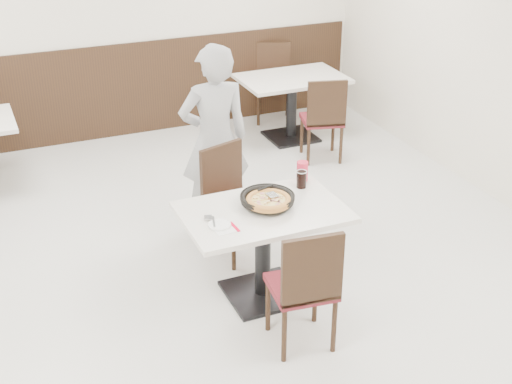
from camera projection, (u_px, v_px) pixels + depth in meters
name	position (u px, v px, depth m)	size (l,w,h in m)	color
floor	(225.00, 284.00, 5.71)	(7.00, 7.00, 0.00)	beige
wall_back	(111.00, 18.00, 7.96)	(6.00, 0.04, 2.80)	#ECE6D0
wainscot_back	(118.00, 91.00, 8.33)	(5.90, 0.03, 1.10)	black
main_table	(263.00, 254.00, 5.41)	(1.20, 0.80, 0.75)	silver
chair_near	(301.00, 284.00, 4.86)	(0.42, 0.42, 0.95)	black
chair_far	(236.00, 204.00, 5.91)	(0.42, 0.42, 0.95)	black
trivet	(271.00, 205.00, 5.26)	(0.11, 0.11, 0.04)	black
pizza_pan	(267.00, 201.00, 5.28)	(0.40, 0.40, 0.01)	black
pizza	(268.00, 202.00, 5.23)	(0.33, 0.33, 0.02)	gold
pizza_server	(272.00, 195.00, 5.25)	(0.07, 0.09, 0.00)	silver
napkin	(225.00, 229.00, 4.98)	(0.15, 0.15, 0.00)	white
side_plate	(220.00, 225.00, 5.02)	(0.16, 0.16, 0.01)	white
fork	(214.00, 222.00, 5.04)	(0.01, 0.16, 0.00)	silver
cola_glass	(301.00, 180.00, 5.55)	(0.08, 0.08, 0.13)	black
red_cup	(302.00, 171.00, 5.66)	(0.09, 0.09, 0.16)	red
diner_person	(215.00, 140.00, 6.19)	(0.62, 0.41, 1.70)	#A6A7AA
bg_table_right	(291.00, 108.00, 8.32)	(1.20, 0.80, 0.75)	silver
bg_chair_right_near	(322.00, 118.00, 7.74)	(0.42, 0.42, 0.95)	black
bg_chair_right_far	(273.00, 84.00, 8.80)	(0.42, 0.42, 0.95)	black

